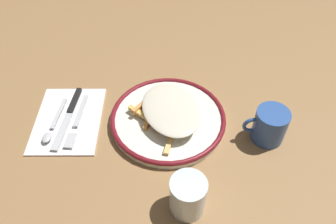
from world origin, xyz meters
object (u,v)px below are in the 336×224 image
Objects in this scene: fork at (77,120)px; spoon at (52,128)px; fries_heap at (169,111)px; napkin at (68,119)px; knife at (70,112)px; coffee_mug at (269,126)px; plate at (168,119)px; water_glass at (188,196)px.

spoon is at bearing 20.23° from fork.
fries_heap reaches higher than napkin.
fries_heap is 1.11× the size of knife.
coffee_mug reaches higher than fries_heap.
knife is at bearing -8.65° from plate.
fork is (0.23, -0.01, -0.03)m from fries_heap.
spoon reaches higher than napkin.
water_glass is (-0.32, 0.22, 0.03)m from spoon.
coffee_mug is (-0.21, -0.17, -0.00)m from water_glass.
knife is (-0.00, -0.02, 0.01)m from napkin.
napkin is at bearing -4.37° from fries_heap.
fries_heap is at bearing -83.93° from water_glass.
plate is at bearing 178.04° from fork.
plate is 0.24m from water_glass.
coffee_mug is at bearing 174.80° from spoon.
plate is 1.67× the size of fork.
fries_heap is 0.26m from knife.
water_glass reaches higher than spoon.
knife is 0.50m from coffee_mug.
fries_heap is 2.17× the size of coffee_mug.
napkin is (0.26, -0.02, -0.04)m from fries_heap.
knife is 2.34× the size of water_glass.
spoon is (0.03, 0.03, 0.01)m from napkin.
plate is 1.93× the size of spoon.
fries_heap is 1.52× the size of spoon.
fork is 1.16× the size of spoon.
knife is at bearing -53.12° from fork.
water_glass reaches higher than knife.
fries_heap is 0.24m from water_glass.
spoon is (0.06, 0.02, 0.00)m from fork.
water_glass reaches higher than fork.
fork is at bearing 155.29° from napkin.
water_glass reaches higher than fries_heap.
spoon reaches higher than knife.
knife is 0.06m from spoon.
fork is at bearing -43.58° from water_glass.
napkin is 1.29× the size of fork.
plate is 0.23m from fork.
coffee_mug reaches higher than knife.
plate is 0.03m from fries_heap.
water_glass is at bearing 96.07° from fries_heap.
water_glass is (-0.28, 0.28, 0.03)m from knife.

